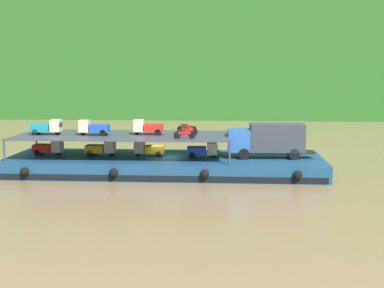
% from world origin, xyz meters
% --- Properties ---
extents(ground_plane, '(400.00, 400.00, 0.00)m').
position_xyz_m(ground_plane, '(0.00, 0.00, 0.00)').
color(ground_plane, olive).
extents(hillside_far_bank, '(129.58, 32.84, 35.09)m').
position_xyz_m(hillside_far_bank, '(0.00, 64.47, 19.76)').
color(hillside_far_bank, '#286023').
rests_on(hillside_far_bank, ground).
extents(cargo_barge, '(28.76, 9.19, 1.50)m').
position_xyz_m(cargo_barge, '(0.00, -0.03, 0.75)').
color(cargo_barge, navy).
rests_on(cargo_barge, ground).
extents(covered_lorry, '(7.89, 2.43, 3.10)m').
position_xyz_m(covered_lorry, '(9.40, -0.00, 3.19)').
color(covered_lorry, '#285BA3').
rests_on(covered_lorry, cargo_barge).
extents(cargo_rack, '(19.56, 7.79, 2.00)m').
position_xyz_m(cargo_rack, '(-3.80, 0.00, 3.44)').
color(cargo_rack, '#383D47').
rests_on(cargo_rack, cargo_barge).
extents(mini_truck_lower_stern, '(2.78, 1.28, 1.38)m').
position_xyz_m(mini_truck_lower_stern, '(-11.03, 0.36, 2.19)').
color(mini_truck_lower_stern, red).
rests_on(mini_truck_lower_stern, cargo_barge).
extents(mini_truck_lower_aft, '(2.77, 1.26, 1.38)m').
position_xyz_m(mini_truck_lower_aft, '(-6.00, 0.26, 2.19)').
color(mini_truck_lower_aft, gold).
rests_on(mini_truck_lower_aft, cargo_barge).
extents(mini_truck_lower_mid, '(2.74, 1.21, 1.38)m').
position_xyz_m(mini_truck_lower_mid, '(-1.54, 0.20, 2.19)').
color(mini_truck_lower_mid, gold).
rests_on(mini_truck_lower_mid, cargo_barge).
extents(mini_truck_lower_fore, '(2.76, 1.23, 1.38)m').
position_xyz_m(mini_truck_lower_fore, '(3.50, -0.25, 2.19)').
color(mini_truck_lower_fore, '#1E47B7').
rests_on(mini_truck_lower_fore, cargo_barge).
extents(mini_truck_upper_stern, '(2.76, 1.24, 1.38)m').
position_xyz_m(mini_truck_upper_stern, '(-10.88, -0.37, 4.19)').
color(mini_truck_upper_stern, teal).
rests_on(mini_truck_upper_stern, cargo_rack).
extents(mini_truck_upper_mid, '(2.77, 1.25, 1.38)m').
position_xyz_m(mini_truck_upper_mid, '(-6.50, -0.46, 4.19)').
color(mini_truck_upper_mid, '#1E47B7').
rests_on(mini_truck_upper_mid, cargo_rack).
extents(mini_truck_upper_fore, '(2.80, 1.30, 1.38)m').
position_xyz_m(mini_truck_upper_fore, '(-1.61, 0.27, 4.19)').
color(mini_truck_upper_fore, red).
rests_on(mini_truck_upper_fore, cargo_rack).
extents(motorcycle_upper_port, '(1.90, 0.55, 0.87)m').
position_xyz_m(motorcycle_upper_port, '(1.96, -2.34, 3.93)').
color(motorcycle_upper_port, black).
rests_on(motorcycle_upper_port, cargo_rack).
extents(motorcycle_upper_centre, '(1.90, 0.55, 0.87)m').
position_xyz_m(motorcycle_upper_centre, '(2.04, -0.00, 3.93)').
color(motorcycle_upper_centre, black).
rests_on(motorcycle_upper_centre, cargo_rack).
extents(motorcycle_upper_stbd, '(1.90, 0.55, 0.87)m').
position_xyz_m(motorcycle_upper_stbd, '(1.83, 2.34, 3.93)').
color(motorcycle_upper_stbd, black).
rests_on(motorcycle_upper_stbd, cargo_rack).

